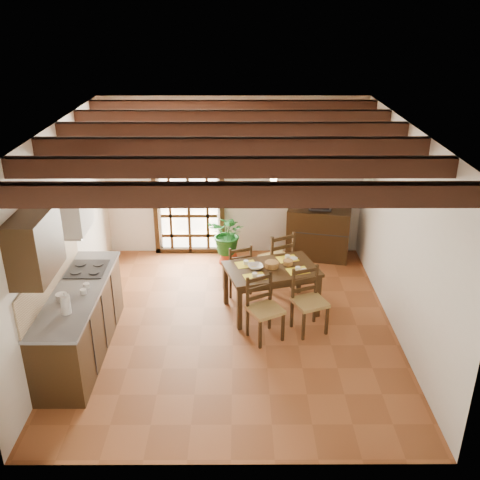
{
  "coord_description": "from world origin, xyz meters",
  "views": [
    {
      "loc": [
        0.08,
        -6.43,
        4.2
      ],
      "look_at": [
        0.1,
        0.4,
        1.15
      ],
      "focal_mm": 40.0,
      "sensor_mm": 36.0,
      "label": 1
    }
  ],
  "objects_px": {
    "pendant_lamp": "(274,174)",
    "chair_far_right": "(276,269)",
    "kitchen_counter": "(80,320)",
    "potted_plant": "(228,233)",
    "crt_tv": "(320,199)",
    "chair_near_left": "(265,320)",
    "sideboard": "(318,234)",
    "chair_far_left": "(237,277)",
    "chair_near_right": "(309,312)",
    "dining_table": "(271,273)"
  },
  "relations": [
    {
      "from": "chair_near_right",
      "to": "pendant_lamp",
      "type": "relative_size",
      "value": 1.08
    },
    {
      "from": "chair_far_left",
      "to": "potted_plant",
      "type": "xyz_separation_m",
      "value": [
        -0.15,
        1.05,
        0.31
      ]
    },
    {
      "from": "chair_near_left",
      "to": "crt_tv",
      "type": "height_order",
      "value": "crt_tv"
    },
    {
      "from": "dining_table",
      "to": "crt_tv",
      "type": "bearing_deg",
      "value": 46.16
    },
    {
      "from": "chair_near_right",
      "to": "sideboard",
      "type": "bearing_deg",
      "value": 57.38
    },
    {
      "from": "chair_near_right",
      "to": "potted_plant",
      "type": "xyz_separation_m",
      "value": [
        -1.14,
        2.13,
        0.28
      ]
    },
    {
      "from": "chair_far_left",
      "to": "crt_tv",
      "type": "height_order",
      "value": "crt_tv"
    },
    {
      "from": "chair_far_left",
      "to": "pendant_lamp",
      "type": "relative_size",
      "value": 1.0
    },
    {
      "from": "chair_far_right",
      "to": "sideboard",
      "type": "bearing_deg",
      "value": -154.26
    },
    {
      "from": "kitchen_counter",
      "to": "chair_far_right",
      "type": "bearing_deg",
      "value": 33.56
    },
    {
      "from": "dining_table",
      "to": "potted_plant",
      "type": "height_order",
      "value": "potted_plant"
    },
    {
      "from": "chair_far_right",
      "to": "sideboard",
      "type": "xyz_separation_m",
      "value": [
        0.8,
        1.08,
        0.15
      ]
    },
    {
      "from": "chair_near_right",
      "to": "crt_tv",
      "type": "bearing_deg",
      "value": 57.35
    },
    {
      "from": "chair_near_left",
      "to": "chair_near_right",
      "type": "bearing_deg",
      "value": -12.45
    },
    {
      "from": "chair_near_left",
      "to": "chair_far_left",
      "type": "relative_size",
      "value": 1.07
    },
    {
      "from": "dining_table",
      "to": "potted_plant",
      "type": "relative_size",
      "value": 0.77
    },
    {
      "from": "chair_far_left",
      "to": "sideboard",
      "type": "bearing_deg",
      "value": -158.81
    },
    {
      "from": "chair_near_right",
      "to": "pendant_lamp",
      "type": "bearing_deg",
      "value": 105.57
    },
    {
      "from": "dining_table",
      "to": "potted_plant",
      "type": "distance_m",
      "value": 1.72
    },
    {
      "from": "chair_far_left",
      "to": "potted_plant",
      "type": "bearing_deg",
      "value": -101.85
    },
    {
      "from": "pendant_lamp",
      "to": "crt_tv",
      "type": "bearing_deg",
      "value": 61.2
    },
    {
      "from": "dining_table",
      "to": "sideboard",
      "type": "distance_m",
      "value": 2.03
    },
    {
      "from": "crt_tv",
      "to": "chair_near_left",
      "type": "bearing_deg",
      "value": -105.62
    },
    {
      "from": "sideboard",
      "to": "chair_far_right",
      "type": "bearing_deg",
      "value": -114.03
    },
    {
      "from": "dining_table",
      "to": "sideboard",
      "type": "xyz_separation_m",
      "value": [
        0.93,
        1.8,
        -0.15
      ]
    },
    {
      "from": "pendant_lamp",
      "to": "chair_far_right",
      "type": "bearing_deg",
      "value": 78.54
    },
    {
      "from": "sideboard",
      "to": "crt_tv",
      "type": "xyz_separation_m",
      "value": [
        0.0,
        -0.01,
        0.65
      ]
    },
    {
      "from": "chair_far_left",
      "to": "dining_table",
      "type": "bearing_deg",
      "value": 112.19
    },
    {
      "from": "chair_far_right",
      "to": "pendant_lamp",
      "type": "distance_m",
      "value": 1.88
    },
    {
      "from": "chair_near_right",
      "to": "dining_table",
      "type": "bearing_deg",
      "value": 110.35
    },
    {
      "from": "chair_near_right",
      "to": "pendant_lamp",
      "type": "height_order",
      "value": "pendant_lamp"
    },
    {
      "from": "sideboard",
      "to": "kitchen_counter",
      "type": "bearing_deg",
      "value": -127.86
    },
    {
      "from": "chair_near_right",
      "to": "chair_far_left",
      "type": "xyz_separation_m",
      "value": [
        -0.99,
        1.08,
        -0.02
      ]
    },
    {
      "from": "kitchen_counter",
      "to": "potted_plant",
      "type": "bearing_deg",
      "value": 54.57
    },
    {
      "from": "chair_near_right",
      "to": "sideboard",
      "type": "height_order",
      "value": "sideboard"
    },
    {
      "from": "kitchen_counter",
      "to": "pendant_lamp",
      "type": "distance_m",
      "value": 3.18
    },
    {
      "from": "chair_far_left",
      "to": "potted_plant",
      "type": "height_order",
      "value": "potted_plant"
    },
    {
      "from": "crt_tv",
      "to": "pendant_lamp",
      "type": "bearing_deg",
      "value": -111.65
    },
    {
      "from": "chair_near_left",
      "to": "pendant_lamp",
      "type": "distance_m",
      "value": 1.98
    },
    {
      "from": "crt_tv",
      "to": "chair_near_right",
      "type": "bearing_deg",
      "value": -93.44
    },
    {
      "from": "potted_plant",
      "to": "chair_near_left",
      "type": "bearing_deg",
      "value": -77.27
    },
    {
      "from": "chair_near_right",
      "to": "crt_tv",
      "type": "xyz_separation_m",
      "value": [
        0.44,
        2.33,
        0.82
      ]
    },
    {
      "from": "chair_near_right",
      "to": "potted_plant",
      "type": "bearing_deg",
      "value": 96.15
    },
    {
      "from": "crt_tv",
      "to": "pendant_lamp",
      "type": "height_order",
      "value": "pendant_lamp"
    },
    {
      "from": "chair_near_right",
      "to": "crt_tv",
      "type": "distance_m",
      "value": 2.51
    },
    {
      "from": "sideboard",
      "to": "crt_tv",
      "type": "height_order",
      "value": "crt_tv"
    },
    {
      "from": "chair_near_left",
      "to": "potted_plant",
      "type": "height_order",
      "value": "potted_plant"
    },
    {
      "from": "crt_tv",
      "to": "potted_plant",
      "type": "xyz_separation_m",
      "value": [
        -1.58,
        -0.2,
        -0.54
      ]
    },
    {
      "from": "potted_plant",
      "to": "pendant_lamp",
      "type": "relative_size",
      "value": 2.25
    },
    {
      "from": "chair_near_left",
      "to": "chair_near_right",
      "type": "height_order",
      "value": "chair_near_right"
    }
  ]
}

